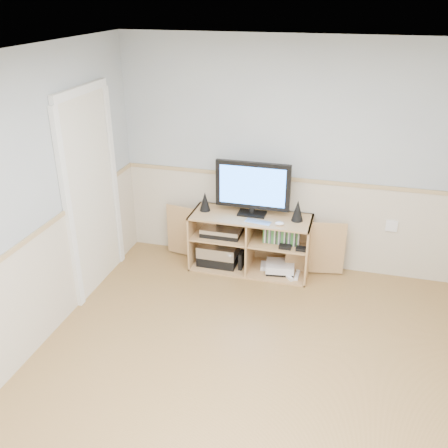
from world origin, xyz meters
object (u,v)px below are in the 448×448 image
(keyboard, at_px, (258,222))
(game_consoles, at_px, (279,267))
(media_cabinet, at_px, (251,240))
(monitor, at_px, (253,187))

(keyboard, relative_size, game_consoles, 0.60)
(keyboard, bearing_deg, media_cabinet, 126.87)
(monitor, bearing_deg, media_cabinet, 90.00)
(media_cabinet, relative_size, monitor, 2.54)
(monitor, xyz_separation_m, game_consoles, (0.34, -0.06, -0.90))
(keyboard, bearing_deg, monitor, 128.03)
(monitor, height_order, keyboard, monitor)
(media_cabinet, height_order, game_consoles, media_cabinet)
(media_cabinet, distance_m, keyboard, 0.39)
(monitor, height_order, game_consoles, monitor)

